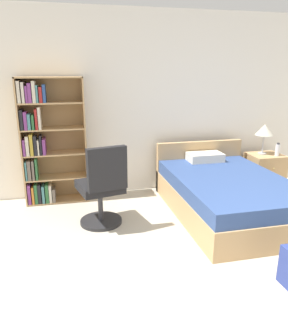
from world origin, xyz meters
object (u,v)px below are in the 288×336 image
(bookshelf, at_px, (45,143))
(bed, at_px, (226,193))
(nightstand, at_px, (264,171))
(office_chair, at_px, (102,189))
(table_lamp, at_px, (264,131))
(water_bottle, at_px, (277,150))

(bookshelf, height_order, bed, bookshelf)
(bookshelf, bearing_deg, nightstand, -2.64)
(bookshelf, xyz_separation_m, office_chair, (0.65, -0.95, -0.38))
(office_chair, bearing_deg, bookshelf, 124.29)
(bed, height_order, office_chair, office_chair)
(office_chair, distance_m, table_lamp, 2.75)
(office_chair, height_order, water_bottle, office_chair)
(office_chair, xyz_separation_m, table_lamp, (2.58, 0.84, 0.43))
(bookshelf, distance_m, table_lamp, 3.23)
(bed, height_order, table_lamp, table_lamp)
(office_chair, bearing_deg, nightstand, 16.95)
(water_bottle, bearing_deg, bed, -150.61)
(nightstand, relative_size, table_lamp, 1.14)
(bookshelf, bearing_deg, water_bottle, -4.47)
(bookshelf, relative_size, water_bottle, 8.47)
(bed, distance_m, office_chair, 1.60)
(office_chair, distance_m, water_bottle, 2.82)
(bed, height_order, water_bottle, bed)
(bed, xyz_separation_m, nightstand, (1.04, 0.76, 0.01))
(office_chair, bearing_deg, bed, 1.45)
(bed, xyz_separation_m, water_bottle, (1.15, 0.65, 0.36))
(bookshelf, height_order, nightstand, bookshelf)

